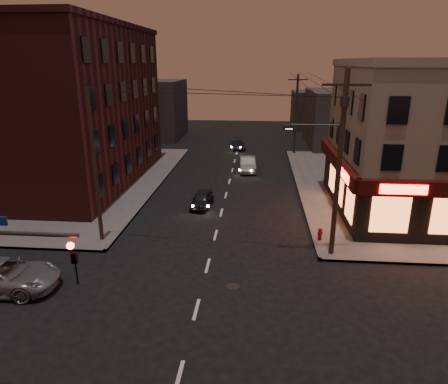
# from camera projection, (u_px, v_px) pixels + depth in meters

# --- Properties ---
(ground) EXTENTS (120.00, 120.00, 0.00)m
(ground) POSITION_uv_depth(u_px,v_px,m) (196.00, 309.00, 17.64)
(ground) COLOR black
(ground) RESTS_ON ground
(sidewalk_ne) EXTENTS (24.00, 28.00, 0.15)m
(sidewalk_ne) POSITION_uv_depth(u_px,v_px,m) (438.00, 189.00, 34.14)
(sidewalk_ne) COLOR #514F4C
(sidewalk_ne) RESTS_ON ground
(sidewalk_nw) EXTENTS (24.00, 28.00, 0.15)m
(sidewalk_nw) POSITION_uv_depth(u_px,v_px,m) (36.00, 179.00, 37.09)
(sidewalk_nw) COLOR #514F4C
(sidewalk_nw) RESTS_ON ground
(brick_apartment) EXTENTS (12.00, 20.00, 13.00)m
(brick_apartment) POSITION_uv_depth(u_px,v_px,m) (63.00, 107.00, 34.76)
(brick_apartment) COLOR #471916
(brick_apartment) RESTS_ON sidewalk_nw
(bg_building_ne_a) EXTENTS (10.00, 12.00, 7.00)m
(bg_building_ne_a) POSITION_uv_depth(u_px,v_px,m) (348.00, 118.00, 51.40)
(bg_building_ne_a) COLOR #3F3D3A
(bg_building_ne_a) RESTS_ON ground
(bg_building_nw) EXTENTS (9.00, 10.00, 8.00)m
(bg_building_nw) POSITION_uv_depth(u_px,v_px,m) (151.00, 109.00, 57.25)
(bg_building_nw) COLOR #3F3D3A
(bg_building_nw) RESTS_ON ground
(bg_building_ne_b) EXTENTS (8.00, 8.00, 6.00)m
(bg_building_ne_b) POSITION_uv_depth(u_px,v_px,m) (317.00, 110.00, 64.98)
(bg_building_ne_b) COLOR #3F3D3A
(bg_building_ne_b) RESTS_ON ground
(utility_pole_main) EXTENTS (4.20, 0.44, 10.00)m
(utility_pole_main) POSITION_uv_depth(u_px,v_px,m) (338.00, 156.00, 20.80)
(utility_pole_main) COLOR #382619
(utility_pole_main) RESTS_ON sidewalk_ne
(utility_pole_far) EXTENTS (0.26, 0.26, 9.00)m
(utility_pole_far) POSITION_uv_depth(u_px,v_px,m) (296.00, 115.00, 45.95)
(utility_pole_far) COLOR #382619
(utility_pole_far) RESTS_ON sidewalk_ne
(utility_pole_west) EXTENTS (0.24, 0.24, 9.00)m
(utility_pole_west) POSITION_uv_depth(u_px,v_px,m) (95.00, 168.00, 22.91)
(utility_pole_west) COLOR #382619
(utility_pole_west) RESTS_ON sidewalk_nw
(suv_cross) EXTENTS (5.47, 2.71, 1.49)m
(suv_cross) POSITION_uv_depth(u_px,v_px,m) (1.00, 276.00, 18.96)
(suv_cross) COLOR gray
(suv_cross) RESTS_ON ground
(sedan_near) EXTENTS (1.62, 3.54, 1.18)m
(sedan_near) POSITION_uv_depth(u_px,v_px,m) (202.00, 199.00, 30.03)
(sedan_near) COLOR black
(sedan_near) RESTS_ON ground
(sedan_mid) EXTENTS (1.81, 4.43, 1.43)m
(sedan_mid) POSITION_uv_depth(u_px,v_px,m) (248.00, 164.00, 39.88)
(sedan_mid) COLOR slate
(sedan_mid) RESTS_ON ground
(sedan_far) EXTENTS (1.96, 4.14, 1.17)m
(sedan_far) POSITION_uv_depth(u_px,v_px,m) (238.00, 144.00, 50.00)
(sedan_far) COLOR black
(sedan_far) RESTS_ON ground
(fire_hydrant) EXTENTS (0.33, 0.33, 0.77)m
(fire_hydrant) POSITION_uv_depth(u_px,v_px,m) (320.00, 233.00, 24.07)
(fire_hydrant) COLOR maroon
(fire_hydrant) RESTS_ON sidewalk_ne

